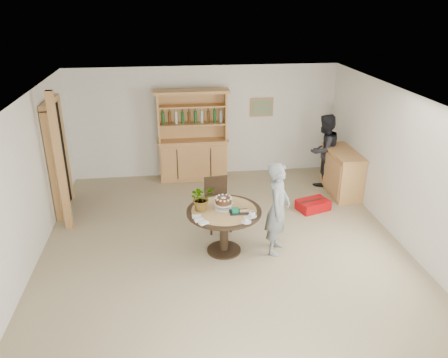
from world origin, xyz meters
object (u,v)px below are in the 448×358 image
(hutch, at_px, (193,150))
(sideboard, at_px, (342,172))
(red_suitcase, at_px, (313,205))
(adult_person, at_px, (324,150))
(dining_chair, at_px, (217,200))
(teen_boy, at_px, (278,209))
(dining_table, at_px, (224,218))

(hutch, height_order, sideboard, hutch)
(sideboard, bearing_deg, red_suitcase, -140.03)
(hutch, distance_m, adult_person, 2.89)
(dining_chair, height_order, teen_boy, teen_boy)
(hutch, xyz_separation_m, dining_chair, (0.28, -2.36, -0.15))
(hutch, xyz_separation_m, teen_boy, (1.14, -3.28, 0.09))
(dining_table, bearing_deg, teen_boy, -6.71)
(hutch, relative_size, adult_person, 1.28)
(sideboard, bearing_deg, adult_person, 114.99)
(adult_person, bearing_deg, hutch, -45.22)
(hutch, bearing_deg, teen_boy, -70.90)
(adult_person, xyz_separation_m, red_suitcase, (-0.58, -1.20, -0.69))
(dining_chair, relative_size, teen_boy, 0.61)
(dining_table, xyz_separation_m, red_suitcase, (1.93, 1.26, -0.50))
(hutch, bearing_deg, sideboard, -22.21)
(sideboard, bearing_deg, hutch, 157.79)
(teen_boy, relative_size, red_suitcase, 2.23)
(hutch, relative_size, red_suitcase, 2.94)
(teen_boy, bearing_deg, dining_table, 107.66)
(adult_person, height_order, red_suitcase, adult_person)
(adult_person, bearing_deg, teen_boy, 26.30)
(dining_chair, xyz_separation_m, teen_boy, (0.86, -0.93, 0.24))
(adult_person, distance_m, red_suitcase, 1.50)
(sideboard, bearing_deg, teen_boy, -132.96)
(hutch, xyz_separation_m, red_suitcase, (2.22, -1.93, -0.59))
(hutch, relative_size, teen_boy, 1.31)
(red_suitcase, bearing_deg, hutch, 120.86)
(teen_boy, bearing_deg, red_suitcase, -14.24)
(sideboard, relative_size, dining_table, 1.05)
(teen_boy, bearing_deg, dining_chair, 67.21)
(hutch, distance_m, sideboard, 3.29)
(dining_table, bearing_deg, red_suitcase, 33.02)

